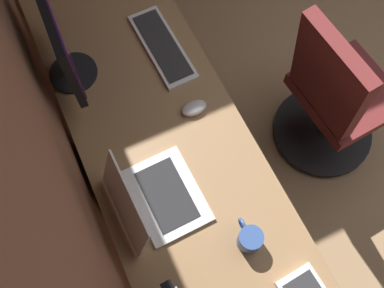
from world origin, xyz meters
TOP-DOWN VIEW (x-y plane):
  - wall_back at (0.00, 2.00)m, footprint 4.47×0.10m
  - desk at (0.25, 1.61)m, footprint 2.39×0.64m
  - drawer_pedestal at (0.47, 1.64)m, footprint 0.40×0.51m
  - monitor_primary at (0.84, 1.83)m, footprint 0.48×0.20m
  - laptop_leftmost at (0.19, 1.75)m, footprint 0.33×0.31m
  - keyboard_spare at (0.80, 1.44)m, footprint 0.42×0.16m
  - mouse_main at (0.47, 1.45)m, footprint 0.06×0.10m
  - coffee_mug at (-0.09, 1.50)m, footprint 0.12×0.08m
  - office_chair at (0.37, 0.75)m, footprint 0.56×0.57m

SIDE VIEW (x-z plane):
  - drawer_pedestal at x=0.47m, z-range 0.00..0.69m
  - office_chair at x=0.37m, z-range -0.03..0.94m
  - desk at x=0.25m, z-range 0.30..1.03m
  - keyboard_spare at x=0.80m, z-range 0.73..0.75m
  - mouse_main at x=0.47m, z-range 0.73..0.76m
  - coffee_mug at x=-0.09m, z-range 0.73..0.82m
  - laptop_leftmost at x=0.19m, z-range 0.67..0.90m
  - monitor_primary at x=0.84m, z-range 0.76..1.19m
  - wall_back at x=0.00m, z-range 0.00..2.60m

